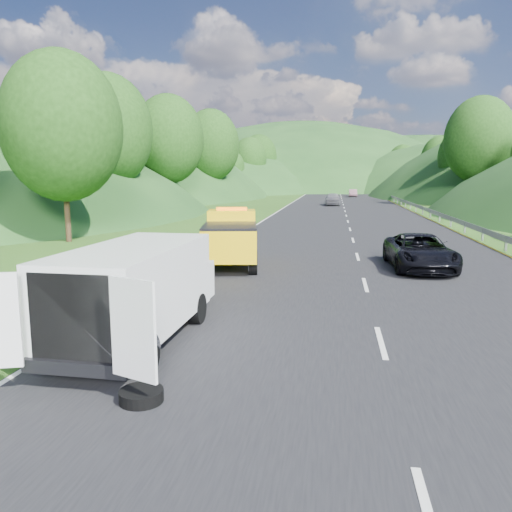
% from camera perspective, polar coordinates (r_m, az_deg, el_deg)
% --- Properties ---
extents(ground, '(320.00, 320.00, 0.00)m').
position_cam_1_polar(ground, '(13.60, 0.56, -6.55)').
color(ground, '#38661E').
rests_on(ground, ground).
extents(road_surface, '(14.00, 200.00, 0.02)m').
position_cam_1_polar(road_surface, '(53.09, 10.14, 5.05)').
color(road_surface, black).
rests_on(road_surface, ground).
extents(guardrail, '(0.06, 140.00, 1.52)m').
position_cam_1_polar(guardrail, '(66.09, 16.30, 5.60)').
color(guardrail, gray).
rests_on(guardrail, ground).
extents(tree_line_left, '(14.00, 140.00, 14.00)m').
position_cam_1_polar(tree_line_left, '(75.97, -7.09, 6.31)').
color(tree_line_left, '#2A5A1A').
rests_on(tree_line_left, ground).
extents(tree_line_right, '(14.00, 140.00, 14.00)m').
position_cam_1_polar(tree_line_right, '(76.03, 25.16, 5.52)').
color(tree_line_right, '#2A5A1A').
rests_on(tree_line_right, ground).
extents(hills_backdrop, '(201.00, 288.60, 44.00)m').
position_cam_1_polar(hills_backdrop, '(147.77, 10.81, 7.57)').
color(hills_backdrop, '#2D5B23').
rests_on(hills_backdrop, ground).
extents(tow_truck, '(2.89, 5.74, 2.36)m').
position_cam_1_polar(tow_truck, '(20.51, -2.87, 2.06)').
color(tow_truck, black).
rests_on(tow_truck, ground).
extents(white_van, '(3.38, 6.21, 2.19)m').
position_cam_1_polar(white_van, '(11.34, -13.38, -3.55)').
color(white_van, black).
rests_on(white_van, ground).
extents(woman, '(0.69, 0.78, 1.78)m').
position_cam_1_polar(woman, '(16.33, -12.28, -4.09)').
color(woman, white).
rests_on(woman, ground).
extents(child, '(0.48, 0.40, 0.91)m').
position_cam_1_polar(child, '(13.76, -8.20, -6.46)').
color(child, '#C5CC6D').
rests_on(child, ground).
extents(worker, '(1.04, 0.63, 1.57)m').
position_cam_1_polar(worker, '(9.92, -13.52, -12.90)').
color(worker, black).
rests_on(worker, ground).
extents(suitcase, '(0.38, 0.25, 0.57)m').
position_cam_1_polar(suitcase, '(15.60, -16.37, -3.79)').
color(suitcase, brown).
rests_on(suitcase, ground).
extents(spare_tire, '(0.73, 0.73, 0.20)m').
position_cam_1_polar(spare_tire, '(8.74, -12.94, -16.01)').
color(spare_tire, black).
rests_on(spare_tire, ground).
extents(passing_suv, '(2.53, 5.07, 1.38)m').
position_cam_1_polar(passing_suv, '(20.91, 18.12, -1.44)').
color(passing_suv, black).
rests_on(passing_suv, ground).
extents(dist_car_a, '(1.85, 4.60, 1.57)m').
position_cam_1_polar(dist_car_a, '(63.59, 8.75, 5.73)').
color(dist_car_a, '#525258').
rests_on(dist_car_a, ground).
extents(dist_car_b, '(1.38, 3.96, 1.31)m').
position_cam_1_polar(dist_car_b, '(90.32, 11.01, 6.66)').
color(dist_car_b, '#754E5A').
rests_on(dist_car_b, ground).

